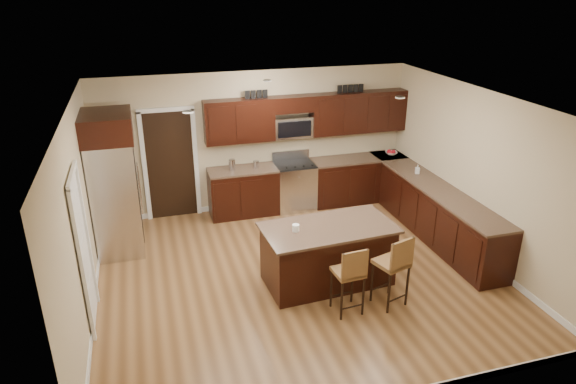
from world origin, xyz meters
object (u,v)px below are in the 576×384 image
object	(u,v)px
range	(294,185)
stool_right	(395,264)
island	(328,256)
refrigerator	(114,183)
stool_mid	(350,273)

from	to	relation	value
range	stool_right	xyz separation A→B (m)	(0.33, -3.58, 0.20)
island	refrigerator	xyz separation A→B (m)	(-2.98, 1.94, 0.77)
island	stool_mid	world-z (taller)	stool_mid
range	island	size ratio (longest dim) A/B	0.56
range	island	xyz separation A→B (m)	(-0.32, -2.74, -0.04)
stool_right	range	bearing A→B (deg)	78.49
stool_mid	stool_right	bearing A→B (deg)	-4.63
range	stool_mid	size ratio (longest dim) A/B	1.09
stool_mid	refrigerator	distance (m)	4.11
range	island	world-z (taller)	range
island	stool_right	xyz separation A→B (m)	(0.65, -0.84, 0.24)
range	refrigerator	world-z (taller)	refrigerator
range	stool_mid	xyz separation A→B (m)	(-0.32, -3.58, 0.16)
range	stool_mid	world-z (taller)	range
island	refrigerator	distance (m)	3.64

